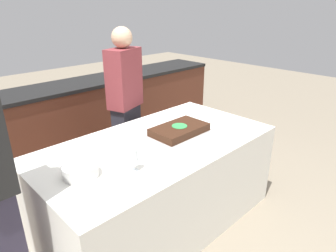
# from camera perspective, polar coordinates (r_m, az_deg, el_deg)

# --- Properties ---
(ground_plane) EXTENTS (14.00, 14.00, 0.00)m
(ground_plane) POSITION_cam_1_polar(r_m,az_deg,el_deg) (2.79, -1.89, -17.23)
(ground_plane) COLOR gray
(back_counter) EXTENTS (4.40, 0.58, 0.92)m
(back_counter) POSITION_cam_1_polar(r_m,az_deg,el_deg) (3.73, -18.71, 0.46)
(back_counter) COLOR #5B2D1E
(back_counter) RESTS_ON ground_plane
(dining_table) EXTENTS (1.93, 1.02, 0.76)m
(dining_table) POSITION_cam_1_polar(r_m,az_deg,el_deg) (2.56, -1.99, -10.69)
(dining_table) COLOR white
(dining_table) RESTS_ON ground_plane
(cake) EXTENTS (0.51, 0.33, 0.07)m
(cake) POSITION_cam_1_polar(r_m,az_deg,el_deg) (2.52, 2.19, -0.74)
(cake) COLOR #B7B2AD
(cake) RESTS_ON dining_table
(plate_stack) EXTENTS (0.23, 0.23, 0.08)m
(plate_stack) POSITION_cam_1_polar(r_m,az_deg,el_deg) (1.99, -16.33, -8.12)
(plate_stack) COLOR white
(plate_stack) RESTS_ON dining_table
(wine_glass) EXTENTS (0.06, 0.06, 0.16)m
(wine_glass) POSITION_cam_1_polar(r_m,az_deg,el_deg) (1.94, -6.59, -5.68)
(wine_glass) COLOR white
(wine_glass) RESTS_ON dining_table
(side_plate_near_cake) EXTENTS (0.17, 0.17, 0.00)m
(side_plate_near_cake) POSITION_cam_1_polar(r_m,az_deg,el_deg) (2.75, -1.36, 0.68)
(side_plate_near_cake) COLOR white
(side_plate_near_cake) RESTS_ON dining_table
(side_plate_right_edge) EXTENTS (0.17, 0.17, 0.00)m
(side_plate_right_edge) POSITION_cam_1_polar(r_m,az_deg,el_deg) (2.79, 7.09, 0.76)
(side_plate_right_edge) COLOR white
(side_plate_right_edge) RESTS_ON dining_table
(person_cutting_cake) EXTENTS (0.40, 0.30, 1.59)m
(person_cutting_cake) POSITION_cam_1_polar(r_m,az_deg,el_deg) (3.03, -8.06, 3.78)
(person_cutting_cake) COLOR #282833
(person_cutting_cake) RESTS_ON ground_plane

